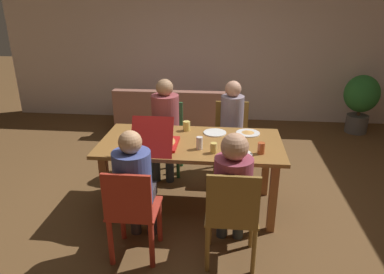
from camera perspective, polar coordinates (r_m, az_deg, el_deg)
ground_plane at (r=3.95m, az=-0.15°, el=-11.13°), size 20.00×20.00×0.00m
back_wall at (r=6.50m, az=2.76°, el=14.63°), size 7.44×0.12×2.71m
dining_table at (r=3.63m, az=-0.16°, el=-2.14°), size 1.85×0.92×0.77m
chair_0 at (r=3.05m, az=-9.63°, el=-11.89°), size 0.42×0.42×0.88m
person_0 at (r=3.05m, az=-9.26°, el=-7.16°), size 0.32×0.48×1.16m
chair_1 at (r=2.92m, az=6.46°, el=-12.32°), size 0.43×0.40×0.91m
person_1 at (r=2.95m, az=6.59°, el=-7.78°), size 0.31×0.51×1.17m
chair_2 at (r=4.54m, az=6.33°, el=0.18°), size 0.44×0.39×0.92m
person_2 at (r=4.33m, az=6.45°, el=2.14°), size 0.28×0.49×1.22m
chair_3 at (r=4.58m, az=-4.06°, el=0.39°), size 0.41×0.40×0.89m
person_3 at (r=4.38m, az=-4.41°, el=2.73°), size 0.34×0.49×1.23m
pizza_box_0 at (r=3.46m, az=-5.63°, el=-0.83°), size 0.38×0.57×0.36m
plate_0 at (r=3.84m, az=9.03°, el=0.69°), size 0.25×0.25×0.03m
plate_1 at (r=3.31m, az=7.57°, el=-2.77°), size 0.25×0.25×0.01m
plate_2 at (r=3.82m, az=3.72°, el=0.70°), size 0.25×0.25×0.01m
drinking_glass_0 at (r=3.39m, az=1.21°, el=-0.98°), size 0.06×0.06×0.12m
drinking_glass_1 at (r=3.87m, az=-0.88°, el=1.79°), size 0.08×0.08×0.11m
drinking_glass_2 at (r=3.31m, az=3.52°, el=-1.78°), size 0.06×0.06×0.10m
drinking_glass_3 at (r=3.35m, az=11.12°, el=-1.78°), size 0.07×0.07×0.11m
couch at (r=6.07m, az=-3.25°, el=3.65°), size 1.80×0.88×0.76m
potted_plant at (r=6.48m, az=25.64°, el=5.58°), size 0.56×0.56×0.98m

